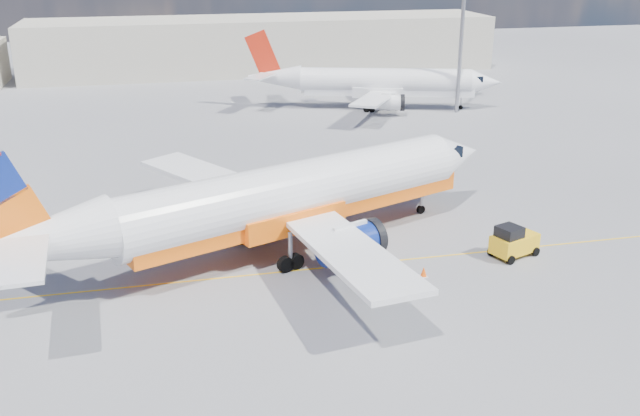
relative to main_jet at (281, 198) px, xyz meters
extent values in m
plane|color=slate|center=(4.53, -5.93, -3.67)|extent=(240.00, 240.00, 0.00)
cube|color=yellow|center=(4.53, -2.93, -3.66)|extent=(70.00, 0.15, 0.01)
cube|color=beige|center=(9.53, 69.07, 0.33)|extent=(70.00, 14.00, 8.00)
cylinder|color=white|center=(1.06, 0.43, 0.25)|extent=(23.55, 12.48, 3.70)
cone|color=white|center=(14.15, 5.78, 0.25)|extent=(5.43, 5.07, 3.70)
cone|color=white|center=(-13.54, -5.54, 0.63)|extent=(8.38, 6.13, 3.51)
cube|color=black|center=(12.74, 5.21, 0.84)|extent=(2.66, 3.02, 0.76)
cube|color=orange|center=(1.56, 0.64, -1.00)|extent=(23.31, 11.88, 1.31)
cube|color=white|center=(-3.33, 6.86, -0.73)|extent=(10.53, 12.59, 0.87)
cube|color=white|center=(2.43, -7.23, -0.73)|extent=(5.32, 13.42, 0.87)
cylinder|color=navy|center=(-0.29, 5.17, -1.77)|extent=(4.41, 3.40, 2.07)
cylinder|color=navy|center=(3.41, -3.89, -1.77)|extent=(4.41, 3.40, 2.07)
cylinder|color=black|center=(1.32, 5.83, -1.77)|extent=(1.37, 2.32, 2.28)
cylinder|color=black|center=(5.03, -3.23, -1.77)|extent=(1.37, 2.32, 2.28)
cube|color=white|center=(-13.74, -9.38, 1.33)|extent=(2.79, 5.60, 0.20)
cylinder|color=#95949C|center=(11.13, 4.55, -2.31)|extent=(0.26, 0.26, 2.28)
cylinder|color=black|center=(11.13, 4.55, -3.37)|extent=(0.66, 0.47, 0.61)
cylinder|color=black|center=(-1.94, 2.03, -3.18)|extent=(1.06, 0.75, 0.98)
cylinder|color=black|center=(0.03, -2.81, -3.18)|extent=(1.06, 0.75, 0.98)
cylinder|color=white|center=(19.47, 38.92, -0.41)|extent=(19.97, 8.61, 3.08)
cone|color=white|center=(30.76, 35.58, -0.41)|extent=(4.35, 3.98, 3.08)
cone|color=white|center=(6.89, 42.64, -0.09)|extent=(6.91, 4.60, 2.92)
cube|color=black|center=(29.54, 35.94, 0.09)|extent=(2.07, 2.43, 0.63)
cube|color=white|center=(19.91, 38.79, -1.45)|extent=(19.81, 8.08, 1.09)
cube|color=white|center=(19.97, 45.38, -1.23)|extent=(3.37, 10.98, 0.73)
cube|color=white|center=(16.37, 33.23, -1.23)|extent=(8.01, 10.83, 0.73)
cylinder|color=white|center=(21.07, 42.69, -2.09)|extent=(3.61, 2.57, 1.72)
cylinder|color=white|center=(18.75, 34.88, -2.09)|extent=(3.61, 2.57, 1.72)
cylinder|color=black|center=(22.45, 42.28, -2.09)|extent=(0.97, 1.95, 1.90)
cylinder|color=black|center=(20.14, 34.47, -2.09)|extent=(0.97, 1.95, 1.90)
cube|color=red|center=(5.59, 43.03, 2.67)|extent=(4.15, 1.47, 5.65)
cube|color=white|center=(6.41, 45.81, 0.49)|extent=(2.11, 4.58, 0.16)
cube|color=white|center=(4.76, 40.25, 0.49)|extent=(4.20, 4.86, 0.16)
cylinder|color=#95949C|center=(28.15, 36.35, -2.54)|extent=(0.20, 0.20, 1.90)
cylinder|color=black|center=(28.15, 36.35, -3.42)|extent=(0.55, 0.35, 0.51)
cylinder|color=black|center=(18.36, 41.51, -3.26)|extent=(0.88, 0.56, 0.81)
cylinder|color=black|center=(17.12, 37.35, -3.26)|extent=(0.88, 0.56, 0.81)
cylinder|color=black|center=(12.82, -3.54, -3.39)|extent=(0.61, 0.41, 0.57)
cylinder|color=black|center=(13.38, -5.03, -3.39)|extent=(0.61, 0.41, 0.57)
cylinder|color=black|center=(14.95, -2.75, -3.39)|extent=(0.61, 0.41, 0.57)
cylinder|color=black|center=(15.51, -4.23, -3.39)|extent=(0.61, 0.41, 0.57)
cube|color=yellow|center=(14.16, -3.89, -2.82)|extent=(3.32, 2.53, 1.14)
cube|color=black|center=(13.63, -4.09, -1.91)|extent=(1.75, 1.75, 0.68)
cube|color=white|center=(7.54, -5.46, -3.65)|extent=(0.45, 0.45, 0.05)
cone|color=#FF520A|center=(7.54, -5.46, -3.33)|extent=(0.38, 0.38, 0.59)
cylinder|color=#95949C|center=(27.05, 35.04, 6.48)|extent=(0.45, 0.45, 20.29)
camera|label=1|loc=(-7.08, -41.23, 14.87)|focal=40.00mm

